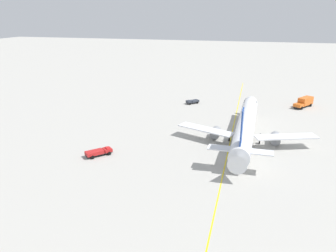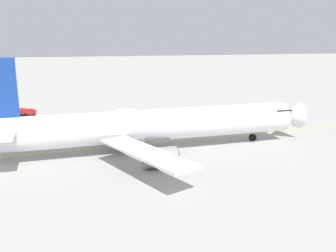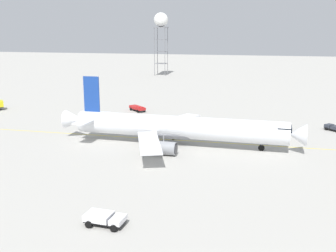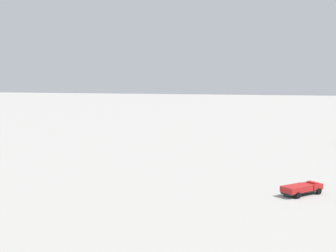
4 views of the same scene
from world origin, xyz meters
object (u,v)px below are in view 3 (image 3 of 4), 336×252
at_px(airliner_main, 176,128).
at_px(baggage_truck_truck, 335,128).
at_px(radar_tower, 161,22).
at_px(ops_pickup_truck, 137,108).
at_px(pushback_tug_truck, 104,218).

distance_m(airliner_main, baggage_truck_truck, 35.77).
bearing_deg(radar_tower, baggage_truck_truck, 33.46).
bearing_deg(baggage_truck_truck, radar_tower, -13.41).
distance_m(airliner_main, ops_pickup_truck, 34.58).
xyz_separation_m(pushback_tug_truck, ops_pickup_truck, (-63.25, -17.75, 0.01)).
bearing_deg(ops_pickup_truck, radar_tower, 143.24).
bearing_deg(radar_tower, pushback_tug_truck, 13.30).
bearing_deg(pushback_tug_truck, ops_pickup_truck, 108.61).
distance_m(baggage_truck_truck, pushback_tug_truck, 60.73).
bearing_deg(baggage_truck_truck, ops_pickup_truck, 30.68).
bearing_deg(radar_tower, airliner_main, 16.87).
height_order(baggage_truck_truck, ops_pickup_truck, ops_pickup_truck).
bearing_deg(ops_pickup_truck, baggage_truck_truck, 29.20).
relative_size(airliner_main, baggage_truck_truck, 10.30).
height_order(airliner_main, ops_pickup_truck, airliner_main).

